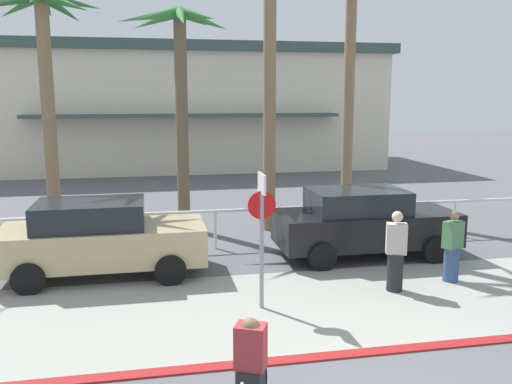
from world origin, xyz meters
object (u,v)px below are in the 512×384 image
cyclist_teal_0 (250,384)px  car_black_2 (364,222)px  palm_tree_2 (43,50)px  palm_tree_3 (177,60)px  pedestrian_2 (396,255)px  palm_tree_5 (352,17)px  stop_sign_bike_lane (262,221)px  pedestrian_3 (452,249)px  car_tan_1 (101,238)px

cyclist_teal_0 → car_black_2: bearing=58.3°
palm_tree_2 → palm_tree_3: 3.56m
palm_tree_3 → pedestrian_2: palm_tree_3 is taller
palm_tree_5 → stop_sign_bike_lane: bearing=-120.7°
stop_sign_bike_lane → pedestrian_3: size_ratio=1.64×
pedestrian_3 → palm_tree_3: bearing=132.6°
palm_tree_3 → car_tan_1: 6.03m
stop_sign_bike_lane → cyclist_teal_0: bearing=-103.8°
cyclist_teal_0 → palm_tree_5: bearing=64.5°
stop_sign_bike_lane → palm_tree_3: (-1.09, 6.51, 3.26)m
stop_sign_bike_lane → cyclist_teal_0: size_ratio=1.53×
palm_tree_5 → car_black_2: size_ratio=2.09×
cyclist_teal_0 → stop_sign_bike_lane: bearing=76.2°
car_tan_1 → stop_sign_bike_lane: bearing=-39.3°
pedestrian_2 → pedestrian_3: (1.44, 0.31, -0.06)m
palm_tree_3 → car_tan_1: bearing=-116.5°
pedestrian_2 → car_black_2: bearing=82.6°
palm_tree_3 → palm_tree_5: (5.65, 1.16, 1.47)m
palm_tree_2 → palm_tree_5: 9.40m
palm_tree_3 → pedestrian_3: bearing=-47.4°
palm_tree_2 → car_black_2: bearing=-22.8°
stop_sign_bike_lane → cyclist_teal_0: stop_sign_bike_lane is taller
car_black_2 → pedestrian_3: size_ratio=2.81×
pedestrian_3 → pedestrian_2: bearing=-167.9°
palm_tree_5 → pedestrian_3: size_ratio=5.87×
palm_tree_3 → car_black_2: 6.94m
car_black_2 → palm_tree_3: bearing=139.1°
palm_tree_5 → cyclist_teal_0: (-5.49, -11.50, -5.72)m
car_black_2 → stop_sign_bike_lane: bearing=-138.2°
car_tan_1 → pedestrian_2: 6.30m
palm_tree_5 → pedestrian_3: (-0.27, -7.00, -5.70)m
car_black_2 → pedestrian_3: (1.12, -2.15, -0.16)m
palm_tree_3 → pedestrian_3: 8.99m
car_black_2 → cyclist_teal_0: 7.81m
stop_sign_bike_lane → palm_tree_2: bearing=127.2°
palm_tree_3 → pedestrian_2: size_ratio=3.84×
stop_sign_bike_lane → palm_tree_5: size_ratio=0.28×
stop_sign_bike_lane → pedestrian_3: (4.28, 0.68, -0.96)m
car_black_2 → cyclist_teal_0: bearing=-121.7°
car_tan_1 → car_black_2: size_ratio=1.00×
cyclist_teal_0 → pedestrian_2: (3.78, 4.19, 0.08)m
pedestrian_2 → cyclist_teal_0: bearing=-132.1°
stop_sign_bike_lane → palm_tree_2: size_ratio=0.38×
pedestrian_3 → cyclist_teal_0: bearing=-139.3°
stop_sign_bike_lane → palm_tree_5: bearing=59.3°
pedestrian_2 → stop_sign_bike_lane: bearing=-172.6°
palm_tree_2 → pedestrian_2: bearing=-37.5°
palm_tree_2 → car_black_2: 9.45m
palm_tree_3 → pedestrian_3: size_ratio=4.10×
palm_tree_3 → cyclist_teal_0: palm_tree_3 is taller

